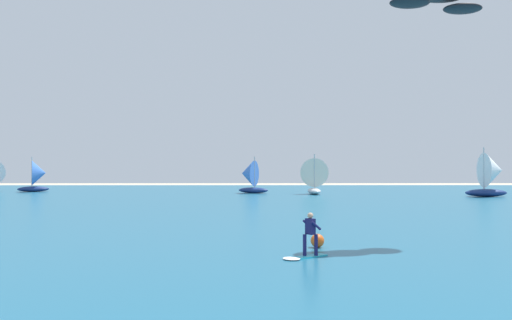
# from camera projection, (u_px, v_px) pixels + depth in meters

# --- Properties ---
(ocean) EXTENTS (160.00, 90.00, 0.10)m
(ocean) POSITION_uv_depth(u_px,v_px,m) (245.00, 202.00, 50.91)
(ocean) COLOR #1E607F
(ocean) RESTS_ON ground
(kitesurfer) EXTENTS (1.90, 1.63, 1.67)m
(kitesurfer) POSITION_uv_depth(u_px,v_px,m) (307.00, 241.00, 19.49)
(kitesurfer) COLOR #26B2CC
(kitesurfer) RESTS_ON ocean
(kite) EXTENTS (4.88, 2.84, 0.71)m
(kite) POSITION_uv_depth(u_px,v_px,m) (437.00, 2.00, 23.33)
(kite) COLOR black
(sailboat_mid_left) EXTENTS (4.73, 3.98, 5.60)m
(sailboat_mid_left) POSITION_uv_depth(u_px,v_px,m) (492.00, 174.00, 58.90)
(sailboat_mid_left) COLOR navy
(sailboat_mid_left) RESTS_ON ocean
(sailboat_trailing) EXTENTS (4.22, 3.78, 4.75)m
(sailboat_trailing) POSITION_uv_depth(u_px,v_px,m) (38.00, 176.00, 70.63)
(sailboat_trailing) COLOR navy
(sailboat_trailing) RESTS_ON ocean
(sailboat_center_horizon) EXTENTS (4.21, 3.75, 4.73)m
(sailboat_center_horizon) POSITION_uv_depth(u_px,v_px,m) (249.00, 176.00, 66.93)
(sailboat_center_horizon) COLOR navy
(sailboat_center_horizon) RESTS_ON ocean
(sailboat_mid_right) EXTENTS (3.64, 4.28, 4.99)m
(sailboat_mid_right) POSITION_uv_depth(u_px,v_px,m) (313.00, 176.00, 64.72)
(sailboat_mid_right) COLOR silver
(sailboat_mid_right) RESTS_ON ocean
(marker_buoy) EXTENTS (0.58, 0.58, 0.58)m
(marker_buoy) POSITION_uv_depth(u_px,v_px,m) (317.00, 241.00, 21.90)
(marker_buoy) COLOR #E55919
(marker_buoy) RESTS_ON ocean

